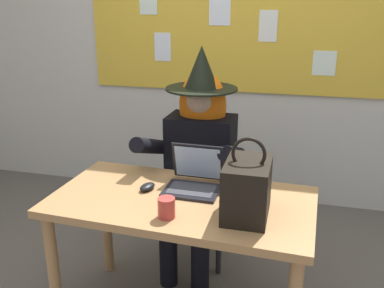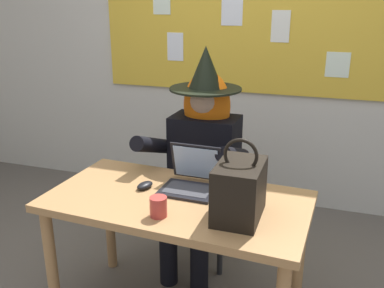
{
  "view_description": "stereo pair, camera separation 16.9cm",
  "coord_description": "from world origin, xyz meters",
  "px_view_note": "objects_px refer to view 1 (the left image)",
  "views": [
    {
      "loc": [
        0.54,
        -1.71,
        1.67
      ],
      "look_at": [
        -0.01,
        0.46,
        0.91
      ],
      "focal_mm": 39.78,
      "sensor_mm": 36.0,
      "label": 1
    },
    {
      "loc": [
        0.7,
        -1.67,
        1.67
      ],
      "look_at": [
        -0.01,
        0.46,
        0.91
      ],
      "focal_mm": 39.78,
      "sensor_mm": 36.0,
      "label": 2
    }
  ],
  "objects_px": {
    "desk_main": "(182,216)",
    "handbag": "(247,188)",
    "person_costumed": "(198,148)",
    "coffee_mug": "(166,208)",
    "chair_at_desk": "(203,181)",
    "laptop": "(194,179)",
    "computer_mouse": "(147,187)"
  },
  "relations": [
    {
      "from": "chair_at_desk",
      "to": "laptop",
      "type": "distance_m",
      "value": 0.63
    },
    {
      "from": "desk_main",
      "to": "coffee_mug",
      "type": "relative_size",
      "value": 14.11
    },
    {
      "from": "desk_main",
      "to": "handbag",
      "type": "xyz_separation_m",
      "value": [
        0.34,
        -0.09,
        0.23
      ]
    },
    {
      "from": "laptop",
      "to": "computer_mouse",
      "type": "relative_size",
      "value": 2.77
    },
    {
      "from": "coffee_mug",
      "to": "desk_main",
      "type": "bearing_deg",
      "value": 86.11
    },
    {
      "from": "laptop",
      "to": "desk_main",
      "type": "bearing_deg",
      "value": -102.02
    },
    {
      "from": "desk_main",
      "to": "chair_at_desk",
      "type": "bearing_deg",
      "value": 93.77
    },
    {
      "from": "coffee_mug",
      "to": "handbag",
      "type": "bearing_deg",
      "value": 17.81
    },
    {
      "from": "person_costumed",
      "to": "computer_mouse",
      "type": "distance_m",
      "value": 0.55
    },
    {
      "from": "laptop",
      "to": "person_costumed",
      "type": "bearing_deg",
      "value": 101.71
    },
    {
      "from": "desk_main",
      "to": "chair_at_desk",
      "type": "height_order",
      "value": "chair_at_desk"
    },
    {
      "from": "person_costumed",
      "to": "coffee_mug",
      "type": "height_order",
      "value": "person_costumed"
    },
    {
      "from": "person_costumed",
      "to": "chair_at_desk",
      "type": "bearing_deg",
      "value": 179.78
    },
    {
      "from": "person_costumed",
      "to": "coffee_mug",
      "type": "xyz_separation_m",
      "value": [
        0.04,
        -0.78,
        -0.02
      ]
    },
    {
      "from": "chair_at_desk",
      "to": "handbag",
      "type": "height_order",
      "value": "handbag"
    },
    {
      "from": "chair_at_desk",
      "to": "handbag",
      "type": "bearing_deg",
      "value": 27.48
    },
    {
      "from": "laptop",
      "to": "chair_at_desk",
      "type": "bearing_deg",
      "value": 99.0
    },
    {
      "from": "person_costumed",
      "to": "laptop",
      "type": "xyz_separation_m",
      "value": [
        0.08,
        -0.44,
        -0.02
      ]
    },
    {
      "from": "chair_at_desk",
      "to": "handbag",
      "type": "distance_m",
      "value": 0.95
    },
    {
      "from": "coffee_mug",
      "to": "chair_at_desk",
      "type": "bearing_deg",
      "value": 92.04
    },
    {
      "from": "chair_at_desk",
      "to": "handbag",
      "type": "relative_size",
      "value": 2.41
    },
    {
      "from": "laptop",
      "to": "computer_mouse",
      "type": "bearing_deg",
      "value": -158.95
    },
    {
      "from": "desk_main",
      "to": "handbag",
      "type": "distance_m",
      "value": 0.42
    },
    {
      "from": "desk_main",
      "to": "handbag",
      "type": "bearing_deg",
      "value": -15.4
    },
    {
      "from": "person_costumed",
      "to": "handbag",
      "type": "bearing_deg",
      "value": 31.86
    },
    {
      "from": "computer_mouse",
      "to": "coffee_mug",
      "type": "relative_size",
      "value": 1.09
    },
    {
      "from": "coffee_mug",
      "to": "computer_mouse",
      "type": "bearing_deg",
      "value": 125.83
    },
    {
      "from": "person_costumed",
      "to": "computer_mouse",
      "type": "bearing_deg",
      "value": -13.82
    },
    {
      "from": "handbag",
      "to": "coffee_mug",
      "type": "height_order",
      "value": "handbag"
    },
    {
      "from": "laptop",
      "to": "computer_mouse",
      "type": "xyz_separation_m",
      "value": [
        -0.23,
        -0.08,
        -0.03
      ]
    },
    {
      "from": "desk_main",
      "to": "coffee_mug",
      "type": "distance_m",
      "value": 0.25
    },
    {
      "from": "desk_main",
      "to": "laptop",
      "type": "distance_m",
      "value": 0.2
    }
  ]
}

